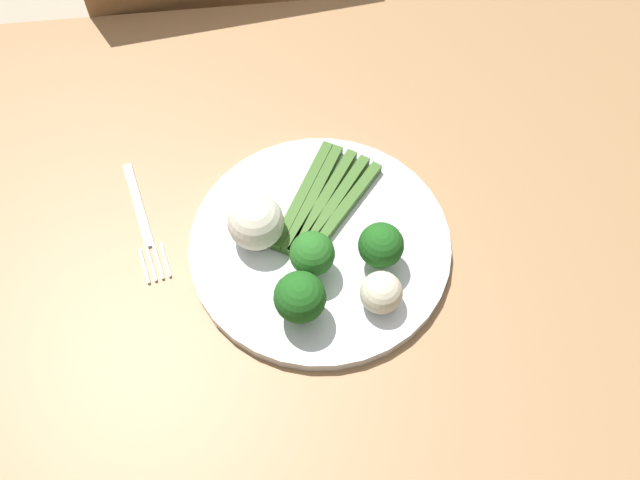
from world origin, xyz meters
TOP-DOWN VIEW (x-y plane):
  - ground_plane at (0.00, 0.00)m, footprint 6.00×6.00m
  - dining_table at (0.00, 0.00)m, footprint 1.12×0.89m
  - chair at (0.06, -0.58)m, footprint 0.45×0.45m
  - plate at (-0.04, -0.04)m, footprint 0.29×0.29m
  - asparagus_bundle at (-0.05, -0.09)m, footprint 0.14×0.16m
  - broccoli_near_center at (-0.10, -0.01)m, footprint 0.05×0.05m
  - broccoli_front_left at (-0.03, -0.01)m, footprint 0.05×0.05m
  - broccoli_back at (-0.01, 0.04)m, footprint 0.05×0.05m
  - cauliflower_edge at (0.03, -0.06)m, footprint 0.06×0.06m
  - cauliflower_front at (-0.09, 0.04)m, footprint 0.05×0.05m
  - fork at (0.16, -0.10)m, footprint 0.06×0.16m

SIDE VIEW (x-z plane):
  - ground_plane at x=0.00m, z-range -0.02..0.00m
  - chair at x=0.06m, z-range 0.07..0.94m
  - dining_table at x=0.00m, z-range 0.25..0.97m
  - fork at x=0.16m, z-range 0.72..0.73m
  - plate at x=-0.04m, z-range 0.72..0.74m
  - asparagus_bundle at x=-0.05m, z-range 0.74..0.75m
  - cauliflower_front at x=-0.09m, z-range 0.74..0.78m
  - cauliflower_edge at x=0.03m, z-range 0.74..0.80m
  - broccoli_front_left at x=-0.03m, z-range 0.74..0.80m
  - broccoli_near_center at x=-0.10m, z-range 0.74..0.80m
  - broccoli_back at x=-0.01m, z-range 0.74..0.81m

